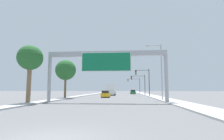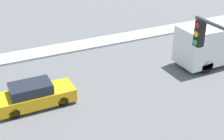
# 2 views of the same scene
# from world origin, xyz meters

# --- Properties ---
(car_near_left) EXTENTS (1.70, 4.50, 1.50)m
(car_near_left) POSITION_xyz_m (-1.75, 32.60, 0.71)
(car_near_left) COLOR gold
(car_near_left) RESTS_ON ground
(truck_box_primary) EXTENTS (2.43, 7.37, 3.00)m
(truck_box_primary) POSITION_xyz_m (-1.75, 46.45, 1.53)
(truck_box_primary) COLOR yellow
(truck_box_primary) RESTS_ON ground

